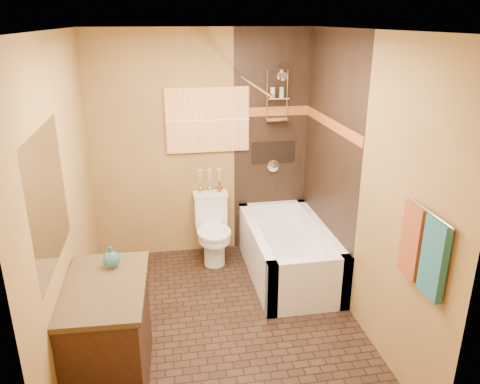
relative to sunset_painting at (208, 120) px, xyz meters
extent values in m
plane|color=black|center=(-0.06, -1.48, -1.55)|extent=(3.00, 3.00, 0.00)
cube|color=#A68140|center=(-1.26, -1.48, -0.30)|extent=(0.02, 3.00, 2.50)
cube|color=#A68140|center=(1.14, -1.48, -0.30)|extent=(0.02, 3.00, 2.50)
cube|color=#A68140|center=(-0.06, 0.02, -0.30)|extent=(2.40, 0.02, 2.50)
cube|color=#A68140|center=(-0.06, -2.98, -0.30)|extent=(2.40, 0.02, 2.50)
plane|color=silver|center=(-0.06, -1.48, 0.95)|extent=(3.00, 3.00, 0.00)
cube|color=black|center=(0.72, 0.01, -0.30)|extent=(0.85, 0.01, 2.50)
cube|color=black|center=(1.13, -0.73, -0.30)|extent=(0.01, 1.50, 2.50)
cube|color=#93371A|center=(0.72, 0.00, 0.07)|extent=(0.85, 0.01, 0.10)
cube|color=#93371A|center=(1.12, -0.73, 0.07)|extent=(0.01, 1.50, 0.10)
cube|color=black|center=(0.74, 0.01, -0.40)|extent=(0.50, 0.01, 0.25)
cylinder|color=silver|center=(0.74, -0.12, 0.53)|extent=(0.02, 0.26, 0.02)
cylinder|color=silver|center=(0.74, -0.28, 0.48)|extent=(0.11, 0.11, 0.09)
cylinder|color=silver|center=(0.74, -0.01, -0.55)|extent=(0.14, 0.02, 0.14)
cylinder|color=silver|center=(0.34, -0.73, 0.47)|extent=(0.03, 1.55, 0.03)
cylinder|color=silver|center=(1.09, -2.53, -0.10)|extent=(0.02, 0.55, 0.02)
cube|color=#1E5665|center=(1.10, -2.66, -0.37)|extent=(0.05, 0.22, 0.52)
cube|color=#92361A|center=(1.10, -2.40, -0.37)|extent=(0.05, 0.22, 0.52)
cube|color=orange|center=(0.00, 0.00, 0.00)|extent=(0.90, 0.04, 0.70)
cube|color=white|center=(-1.25, -2.02, -0.05)|extent=(0.01, 1.00, 0.90)
cube|color=white|center=(0.74, -1.43, -1.27)|extent=(0.80, 0.10, 0.55)
cube|color=white|center=(0.74, -0.03, -1.27)|extent=(0.80, 0.10, 0.55)
cube|color=white|center=(0.39, -0.73, -1.27)|extent=(0.10, 1.50, 0.55)
cube|color=white|center=(1.09, -0.73, -1.27)|extent=(0.10, 1.50, 0.55)
cube|color=white|center=(0.74, -0.73, -1.38)|extent=(0.64, 1.34, 0.35)
cube|color=white|center=(0.00, -0.09, -1.02)|extent=(0.36, 0.16, 0.36)
cube|color=white|center=(0.00, -0.09, -0.82)|extent=(0.38, 0.18, 0.04)
cylinder|color=white|center=(0.00, -0.37, -1.37)|extent=(0.23, 0.23, 0.36)
cylinder|color=white|center=(0.00, -0.37, -1.21)|extent=(0.35, 0.35, 0.09)
cylinder|color=white|center=(0.00, -0.37, -1.16)|extent=(0.37, 0.37, 0.03)
cube|color=black|center=(-0.98, -2.02, -1.15)|extent=(0.59, 0.92, 0.79)
cube|color=black|center=(-0.97, -2.02, -0.74)|extent=(0.62, 0.97, 0.04)
camera|label=1|loc=(-0.54, -4.97, 1.03)|focal=35.00mm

